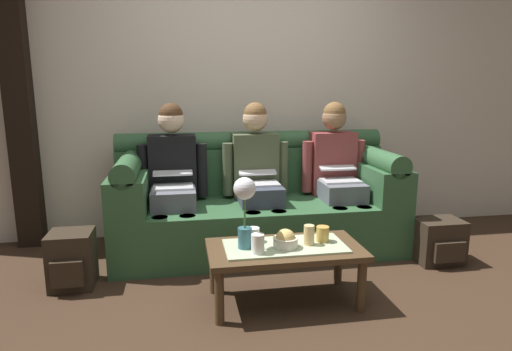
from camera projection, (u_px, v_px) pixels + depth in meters
ground_plane at (291, 315)px, 2.66m from camera, size 14.00×14.00×0.00m
back_wall_patterned at (247, 75)px, 4.01m from camera, size 6.00×0.12×2.90m
timber_pillar at (17, 74)px, 3.57m from camera, size 0.20×0.20×2.90m
couch at (257, 205)px, 3.71m from camera, size 2.32×0.88×0.96m
person_left at (173, 174)px, 3.54m from camera, size 0.56×0.67×1.22m
person_middle at (257, 171)px, 3.65m from camera, size 0.56×0.67×1.22m
person_right at (336, 169)px, 3.77m from camera, size 0.56×0.67×1.22m
coffee_table at (285, 254)px, 2.76m from camera, size 0.96×0.50×0.38m
flower_vase at (245, 203)px, 2.65m from camera, size 0.13×0.13×0.44m
snack_bowl at (285, 240)px, 2.70m from camera, size 0.15×0.15×0.12m
cup_near_left at (253, 235)px, 2.80m from camera, size 0.08×0.08×0.09m
cup_near_right at (323, 234)px, 2.81m from camera, size 0.08×0.08×0.10m
cup_far_center at (258, 244)px, 2.61m from camera, size 0.08×0.08×0.12m
cup_far_left at (309, 235)px, 2.75m from camera, size 0.07×0.07×0.13m
backpack_left at (72, 260)px, 3.00m from camera, size 0.29×0.32×0.39m
backpack_right at (439, 241)px, 3.42m from camera, size 0.35×0.31×0.34m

